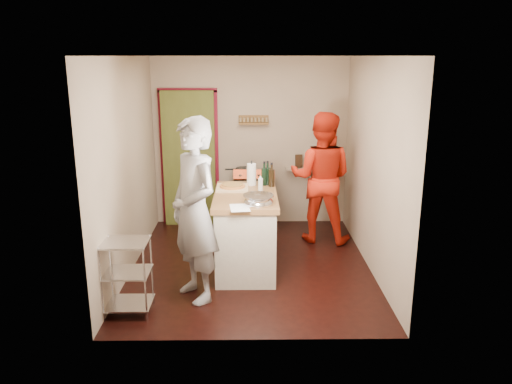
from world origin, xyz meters
The scene contains 10 objects.
floor centered at (0.00, 0.00, 0.00)m, with size 3.50×3.50×0.00m, color black.
back_wall centered at (-0.64, 1.78, 1.13)m, with size 3.00×0.44×2.60m.
left_wall centered at (-1.50, 0.00, 1.30)m, with size 0.04×3.50×2.60m, color tan.
right_wall centered at (1.50, 0.00, 1.30)m, with size 0.04×3.50×2.60m, color tan.
ceiling centered at (0.00, 0.00, 2.61)m, with size 3.00×3.50×0.02m, color white.
stove centered at (0.05, 1.42, 0.45)m, with size 0.60×0.63×1.00m.
wire_shelving centered at (-1.28, -1.20, 0.44)m, with size 0.48×0.40×0.80m.
island centered at (-0.06, -0.09, 0.51)m, with size 0.76×1.38×1.29m.
person_stripe centered at (-0.60, -0.86, 1.00)m, with size 0.73×0.48×2.01m, color #B6B6BB.
person_red centered at (1.00, 0.92, 0.93)m, with size 0.90×0.70×1.86m, color red.
Camera 1 is at (-0.01, -5.94, 2.60)m, focal length 35.00 mm.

